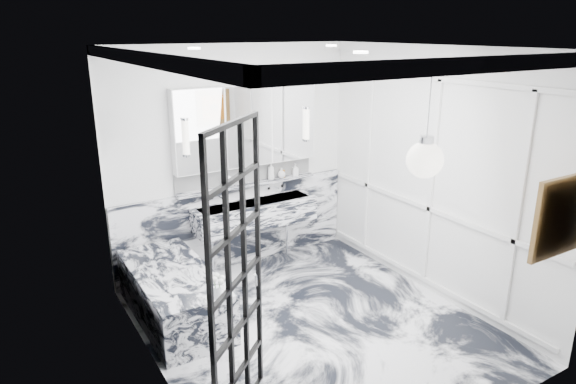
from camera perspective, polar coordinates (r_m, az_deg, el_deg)
floor at (r=5.55m, az=2.78°, el=-14.55°), size 3.60×3.60×0.00m
ceiling at (r=4.70m, az=3.31°, el=15.75°), size 3.60×3.60×0.00m
wall_back at (r=6.45m, az=-6.01°, el=3.62°), size 3.60×0.00×3.60m
wall_front at (r=3.71m, az=19.01°, el=-8.16°), size 3.60×0.00×3.60m
wall_left at (r=4.30m, az=-14.95°, el=-4.16°), size 0.00×3.60×3.60m
wall_right at (r=5.96m, az=15.86°, el=1.86°), size 0.00×3.60×3.60m
marble_clad_back at (r=6.69m, az=-5.68°, el=-3.70°), size 3.18×0.05×1.05m
marble_clad_left at (r=4.33m, az=-14.70°, el=-4.86°), size 0.02×3.56×2.68m
panel_molding at (r=5.97m, az=15.65°, el=0.91°), size 0.03×3.40×2.30m
soap_bottle_a at (r=6.63m, az=-1.91°, el=2.36°), size 0.11×0.11×0.23m
soap_bottle_b at (r=6.82m, az=0.79°, el=2.51°), size 0.09×0.09×0.16m
soap_bottle_c at (r=6.72m, az=-0.75°, el=2.15°), size 0.13×0.13×0.13m
face_pot at (r=6.38m, az=-6.75°, el=1.24°), size 0.14×0.14×0.14m
amber_bottle at (r=6.74m, az=-0.51°, el=2.05°), size 0.04×0.04×0.10m
flower_vase at (r=4.92m, az=-7.81°, el=-11.00°), size 0.08×0.08×0.12m
crittall_door at (r=3.86m, az=-5.68°, el=-9.86°), size 0.69×0.61×2.35m
artwork at (r=4.56m, az=28.07°, el=-2.41°), size 0.56×0.05×0.56m
pendant_light at (r=3.76m, az=14.97°, el=3.46°), size 0.26×0.26×0.26m
trough_sink at (r=6.50m, az=-3.70°, el=-2.39°), size 1.60×0.45×0.30m
ledge at (r=6.53m, az=-4.43°, el=0.84°), size 1.90×0.14×0.04m
subway_tile at (r=6.55m, az=-4.71°, el=2.11°), size 1.90×0.03×0.23m
mirror_cabinet at (r=6.36m, az=-4.61°, el=7.33°), size 1.90×0.16×1.00m
sconce_left at (r=5.96m, az=-11.27°, el=5.97°), size 0.07×0.07×0.40m
sconce_right at (r=6.69m, az=2.10°, el=7.55°), size 0.07×0.07×0.40m
bathtub at (r=5.66m, az=-12.56°, el=-11.04°), size 0.75×1.65×0.55m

